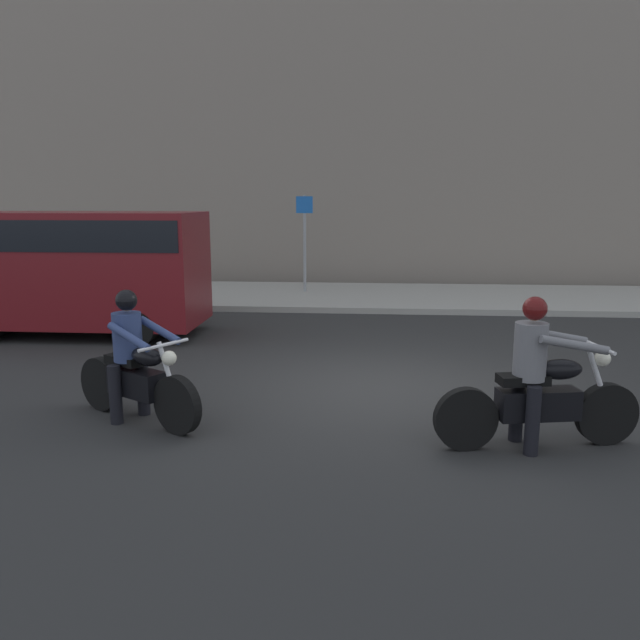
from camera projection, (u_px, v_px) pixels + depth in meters
name	position (u px, v px, depth m)	size (l,w,h in m)	color
ground_plane	(385.00, 389.00, 8.82)	(80.00, 80.00, 0.00)	#282828
sidewalk_slab	(379.00, 297.00, 16.64)	(40.00, 4.40, 0.14)	#99968E
building_facade	(382.00, 31.00, 18.56)	(40.00, 1.40, 14.95)	slate
motorcycle_with_rider_gray	(538.00, 387.00, 6.64)	(2.23, 0.77, 1.63)	black
motorcycle_with_rider_denim_blue	(135.00, 369.00, 7.43)	(1.84, 1.18, 1.58)	black
parked_van_maroon	(76.00, 265.00, 12.10)	(4.81, 1.96, 2.37)	maroon
street_sign_post	(305.00, 234.00, 16.81)	(0.44, 0.08, 2.57)	gray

